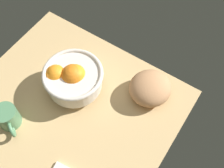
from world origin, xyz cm
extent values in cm
cube|color=tan|center=(0.00, 0.00, -1.50)|extent=(75.07, 67.69, 3.00)
cylinder|color=silver|center=(3.47, -8.77, 1.34)|extent=(8.11, 8.11, 2.67)
cylinder|color=silver|center=(3.47, -8.77, 6.23)|extent=(20.33, 20.33, 7.12)
torus|color=silver|center=(3.47, -8.77, 9.79)|extent=(21.93, 21.93, 1.60)
sphere|color=orange|center=(3.09, -9.26, 8.08)|extent=(8.55, 8.55, 8.55)
sphere|color=orange|center=(9.13, -5.86, 7.92)|extent=(7.61, 7.61, 7.61)
sphere|color=orange|center=(3.47, -8.77, 8.13)|extent=(8.82, 8.82, 8.82)
sphere|color=orange|center=(3.47, -8.77, 8.15)|extent=(8.93, 8.93, 8.93)
ellipsoid|color=tan|center=(-21.21, -21.85, 4.40)|extent=(19.95, 20.34, 8.80)
cylinder|color=#52865B|center=(14.25, 15.11, 4.11)|extent=(7.90, 7.90, 8.22)
torus|color=#52865B|center=(9.78, 17.67, 4.11)|extent=(5.64, 3.92, 5.81)
camera|label=1|loc=(-37.79, 28.34, 94.31)|focal=45.56mm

